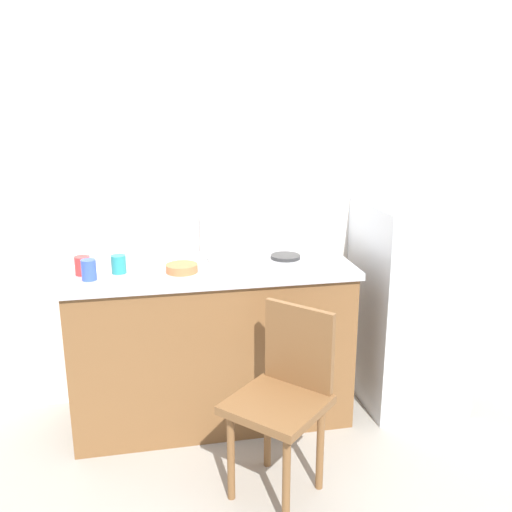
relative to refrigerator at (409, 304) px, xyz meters
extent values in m
plane|color=#9E998E|center=(-0.82, -0.63, -0.61)|extent=(8.00, 8.00, 0.00)
cube|color=white|center=(-0.82, 0.37, 0.69)|extent=(4.80, 0.10, 2.61)
cube|color=brown|center=(-1.19, 0.02, -0.17)|extent=(1.52, 0.60, 0.88)
cube|color=#B7B7BC|center=(-1.19, 0.02, 0.29)|extent=(1.56, 0.64, 0.04)
cylinder|color=#B7B7BC|center=(-1.20, 0.27, 0.44)|extent=(0.02, 0.02, 0.27)
cube|color=silver|center=(0.00, 0.00, 0.00)|extent=(0.56, 0.64, 1.23)
cylinder|color=brown|center=(-1.20, -0.72, -0.39)|extent=(0.04, 0.04, 0.45)
cylinder|color=brown|center=(-0.99, -0.94, -0.39)|extent=(0.04, 0.04, 0.45)
cylinder|color=brown|center=(-0.98, -0.52, -0.39)|extent=(0.04, 0.04, 0.45)
cylinder|color=brown|center=(-0.77, -0.74, -0.39)|extent=(0.04, 0.04, 0.45)
cube|color=brown|center=(-0.99, -0.73, -0.14)|extent=(0.57, 0.57, 0.04)
cube|color=brown|center=(-0.85, -0.60, 0.08)|extent=(0.27, 0.28, 0.40)
cube|color=white|center=(-1.05, 0.05, 0.33)|extent=(0.28, 0.20, 0.05)
cylinder|color=#C67042|center=(-1.35, -0.08, 0.33)|extent=(0.17, 0.17, 0.04)
cylinder|color=#2D2D2D|center=(-0.75, 0.06, 0.32)|extent=(0.17, 0.17, 0.02)
cylinder|color=teal|center=(-1.67, -0.03, 0.36)|extent=(0.08, 0.08, 0.10)
cylinder|color=red|center=(-1.86, -0.03, 0.36)|extent=(0.08, 0.08, 0.10)
cylinder|color=blue|center=(-1.82, -0.12, 0.36)|extent=(0.07, 0.07, 0.11)
camera|label=1|loc=(-1.53, -2.95, 1.21)|focal=39.77mm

